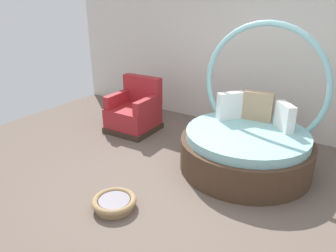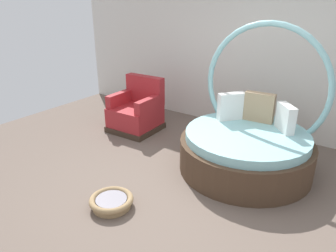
# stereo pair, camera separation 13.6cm
# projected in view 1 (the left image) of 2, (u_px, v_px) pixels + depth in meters

# --- Properties ---
(ground_plane) EXTENTS (8.00, 8.00, 0.02)m
(ground_plane) POSITION_uv_depth(u_px,v_px,m) (177.00, 194.00, 3.96)
(ground_plane) COLOR #66564C
(back_wall) EXTENTS (8.00, 0.12, 2.84)m
(back_wall) POSITION_uv_depth(u_px,v_px,m) (258.00, 50.00, 5.40)
(back_wall) COLOR silver
(back_wall) RESTS_ON ground_plane
(round_daybed) EXTENTS (1.81, 1.81, 1.98)m
(round_daybed) POSITION_uv_depth(u_px,v_px,m) (248.00, 141.00, 4.45)
(round_daybed) COLOR #473323
(round_daybed) RESTS_ON ground_plane
(red_armchair) EXTENTS (0.82, 0.82, 0.94)m
(red_armchair) POSITION_uv_depth(u_px,v_px,m) (135.00, 112.00, 5.73)
(red_armchair) COLOR #38281E
(red_armchair) RESTS_ON ground_plane
(pet_basket) EXTENTS (0.51, 0.51, 0.13)m
(pet_basket) POSITION_uv_depth(u_px,v_px,m) (114.00, 203.00, 3.66)
(pet_basket) COLOR #9E7F56
(pet_basket) RESTS_ON ground_plane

